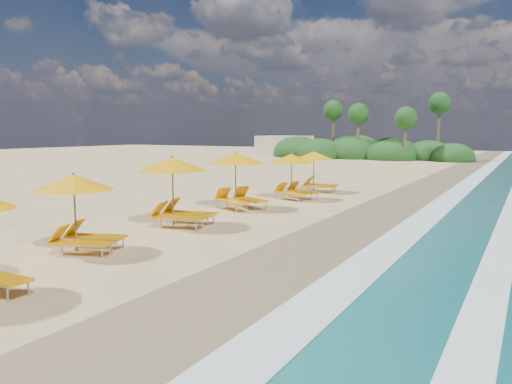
# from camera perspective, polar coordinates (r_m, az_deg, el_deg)

# --- Properties ---
(ground) EXTENTS (160.00, 160.00, 0.00)m
(ground) POSITION_cam_1_polar(r_m,az_deg,el_deg) (19.24, 0.00, -3.55)
(ground) COLOR #D3BB7C
(ground) RESTS_ON ground
(wet_sand) EXTENTS (4.00, 160.00, 0.01)m
(wet_sand) POSITION_cam_1_polar(r_m,az_deg,el_deg) (17.69, 11.44, -4.61)
(wet_sand) COLOR #887351
(wet_sand) RESTS_ON ground
(surf_foam) EXTENTS (4.00, 160.00, 0.01)m
(surf_foam) POSITION_cam_1_polar(r_m,az_deg,el_deg) (17.09, 20.14, -5.24)
(surf_foam) COLOR white
(surf_foam) RESTS_ON ground
(station_1) EXTENTS (2.98, 2.93, 2.33)m
(station_1) POSITION_cam_1_polar(r_m,az_deg,el_deg) (15.41, -19.34, -1.67)
(station_1) COLOR olive
(station_1) RESTS_ON ground
(station_2) EXTENTS (3.15, 3.01, 2.62)m
(station_2) POSITION_cam_1_polar(r_m,az_deg,el_deg) (18.74, -8.91, 0.62)
(station_2) COLOR olive
(station_2) RESTS_ON ground
(station_3) EXTENTS (3.45, 3.45, 2.61)m
(station_3) POSITION_cam_1_polar(r_m,az_deg,el_deg) (22.70, -2.06, 1.79)
(station_3) COLOR olive
(station_3) RESTS_ON ground
(station_4) EXTENTS (3.06, 2.99, 2.40)m
(station_4) POSITION_cam_1_polar(r_m,az_deg,el_deg) (25.89, 4.34, 2.15)
(station_4) COLOR olive
(station_4) RESTS_ON ground
(station_5) EXTENTS (2.86, 2.73, 2.40)m
(station_5) POSITION_cam_1_polar(r_m,az_deg,el_deg) (29.19, 6.95, 2.66)
(station_5) COLOR olive
(station_5) RESTS_ON ground
(treeline) EXTENTS (25.80, 8.80, 9.74)m
(treeline) POSITION_cam_1_polar(r_m,az_deg,el_deg) (64.98, 11.93, 4.61)
(treeline) COLOR #163D14
(treeline) RESTS_ON ground
(beach_building) EXTENTS (7.00, 5.00, 2.80)m
(beach_building) POSITION_cam_1_polar(r_m,az_deg,el_deg) (71.71, 3.25, 5.28)
(beach_building) COLOR beige
(beach_building) RESTS_ON ground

